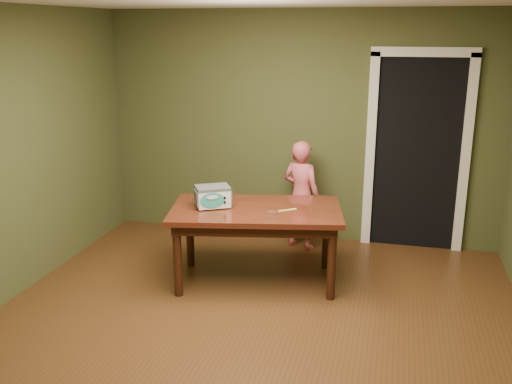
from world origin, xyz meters
TOP-DOWN VIEW (x-y plane):
  - floor at (0.00, 0.00)m, footprint 5.00×5.00m
  - room_shell at (0.00, 0.00)m, footprint 4.52×5.02m
  - doorway at (1.30, 2.78)m, footprint 1.10×0.66m
  - dining_table at (-0.17, 1.14)m, footprint 1.74×1.19m
  - toy_oven at (-0.58, 1.07)m, footprint 0.39×0.35m
  - baking_pan at (0.01, 1.01)m, footprint 0.10×0.10m
  - spatula at (0.13, 1.14)m, footprint 0.16×0.13m
  - child at (0.09, 2.14)m, footprint 0.52×0.44m

SIDE VIEW (x-z plane):
  - floor at x=0.00m, z-range 0.00..0.00m
  - child at x=0.09m, z-range 0.00..1.22m
  - dining_table at x=-0.17m, z-range 0.28..1.03m
  - spatula at x=0.13m, z-range 0.75..0.76m
  - baking_pan at x=0.01m, z-range 0.75..0.77m
  - toy_oven at x=-0.58m, z-range 0.76..0.96m
  - doorway at x=1.30m, z-range -0.07..2.18m
  - room_shell at x=0.00m, z-range 0.40..3.01m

